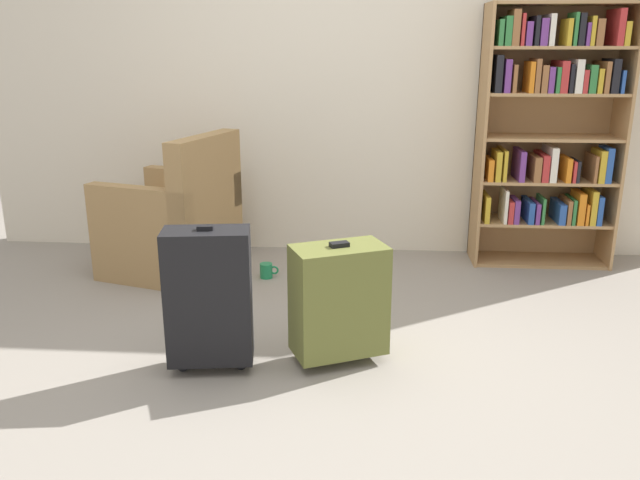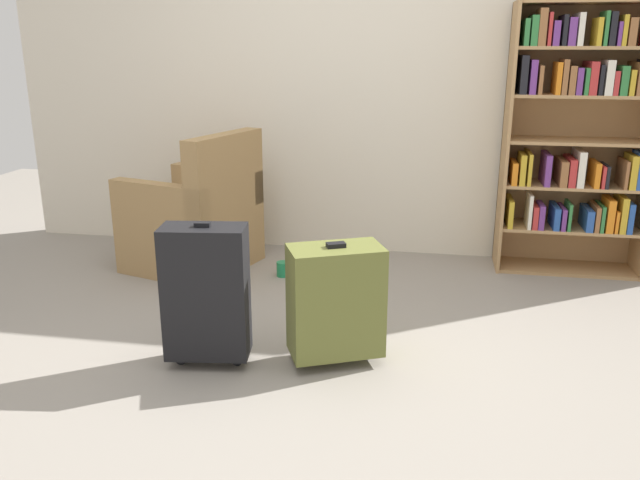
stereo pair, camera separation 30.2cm
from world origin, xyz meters
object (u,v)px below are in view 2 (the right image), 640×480
at_px(bookshelf, 579,130).
at_px(suitcase_olive, 336,301).
at_px(suitcase_black, 206,292).
at_px(mug, 283,269).
at_px(armchair, 196,221).

xyz_separation_m(bookshelf, suitcase_olive, (-1.29, -1.55, -0.61)).
bearing_deg(suitcase_black, suitcase_olive, 12.23).
bearing_deg(bookshelf, mug, -165.44).
xyz_separation_m(bookshelf, armchair, (-2.40, -0.38, -0.60)).
bearing_deg(bookshelf, suitcase_black, -137.99).
distance_m(armchair, suitcase_black, 1.41).
xyz_separation_m(mug, suitcase_olive, (0.51, -1.09, 0.26)).
height_order(bookshelf, suitcase_black, bookshelf).
bearing_deg(suitcase_black, mug, 86.84).
height_order(bookshelf, suitcase_olive, bookshelf).
relative_size(armchair, suitcase_olive, 1.54).
bearing_deg(armchair, suitcase_olive, -46.58).
height_order(mug, suitcase_olive, suitcase_olive).
distance_m(armchair, suitcase_olive, 1.62).
xyz_separation_m(armchair, suitcase_black, (0.54, -1.30, 0.04)).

